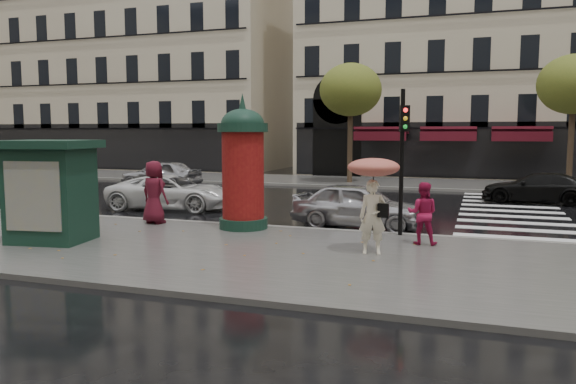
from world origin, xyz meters
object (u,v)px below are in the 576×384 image
at_px(woman_red, 423,213).
at_px(man_burgundy, 154,192).
at_px(newsstand, 51,190).
at_px(traffic_light, 403,147).
at_px(woman_umbrella, 373,189).
at_px(car_black, 537,188).
at_px(car_silver, 359,205).
at_px(morris_column, 243,164).
at_px(car_far_silver, 161,174).
at_px(car_white, 171,192).

bearing_deg(woman_red, man_burgundy, -4.96).
bearing_deg(newsstand, traffic_light, 24.14).
bearing_deg(woman_umbrella, car_black, 69.77).
distance_m(woman_red, newsstand, 9.44).
bearing_deg(car_silver, car_black, -29.69).
bearing_deg(newsstand, car_black, 47.02).
bearing_deg(morris_column, woman_red, -7.74).
bearing_deg(car_silver, woman_umbrella, -158.98).
relative_size(woman_red, car_silver, 0.38).
bearing_deg(woman_umbrella, woman_red, 56.87).
bearing_deg(newsstand, car_silver, 37.14).
relative_size(woman_red, car_far_silver, 0.37).
distance_m(man_burgundy, morris_column, 3.06).
relative_size(newsstand, car_far_silver, 0.61).
bearing_deg(car_black, car_silver, -28.10).
xyz_separation_m(newsstand, car_far_silver, (-5.37, 13.89, -0.73)).
distance_m(newsstand, car_far_silver, 14.91).
relative_size(morris_column, car_far_silver, 0.92).
height_order(car_silver, car_far_silver, car_far_silver).
bearing_deg(woman_red, traffic_light, -57.91).
bearing_deg(traffic_light, car_far_silver, 143.53).
height_order(woman_umbrella, car_white, woman_umbrella).
xyz_separation_m(car_silver, car_black, (5.69, 8.28, -0.07)).
bearing_deg(car_far_silver, car_silver, 57.42).
xyz_separation_m(woman_umbrella, car_far_silver, (-13.42, 12.67, -0.90)).
distance_m(newsstand, car_black, 18.47).
xyz_separation_m(morris_column, traffic_light, (4.51, 0.33, 0.52)).
height_order(woman_umbrella, car_far_silver, woman_umbrella).
height_order(traffic_light, car_far_silver, traffic_light).
height_order(woman_umbrella, newsstand, newsstand).
bearing_deg(car_silver, traffic_light, -130.18).
bearing_deg(car_white, traffic_light, -117.30).
xyz_separation_m(car_white, car_far_silver, (-4.70, 6.93, 0.07)).
relative_size(woman_umbrella, morris_column, 0.59).
height_order(woman_red, morris_column, morris_column).
bearing_deg(woman_red, woman_umbrella, 56.12).
relative_size(woman_umbrella, man_burgundy, 1.19).
bearing_deg(morris_column, car_white, 141.89).
bearing_deg(woman_umbrella, morris_column, 152.38).
bearing_deg(woman_red, newsstand, 15.99).
distance_m(woman_red, traffic_light, 2.02).
distance_m(traffic_light, car_far_silver, 17.16).
distance_m(woman_red, man_burgundy, 8.12).
relative_size(morris_column, newsstand, 1.51).
bearing_deg(newsstand, woman_umbrella, 8.61).
distance_m(man_burgundy, car_white, 4.01).
height_order(woman_red, man_burgundy, man_burgundy).
height_order(morris_column, car_white, morris_column).
bearing_deg(morris_column, car_black, 49.12).
height_order(woman_red, car_far_silver, woman_red).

